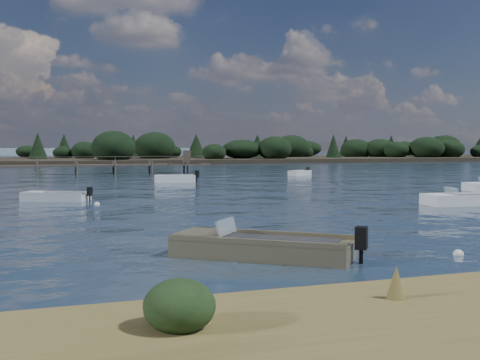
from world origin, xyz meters
name	(u,v)px	position (x,y,z in m)	size (l,w,h in m)	color
ground	(137,169)	(0.00, 60.00, 0.00)	(400.00, 400.00, 0.00)	#172637
tender_far_white	(175,180)	(-1.82, 29.09, 0.19)	(3.91, 1.62, 1.33)	white
dinghy_mid_grey	(56,198)	(-12.45, 13.87, 0.14)	(4.05, 3.06, 1.04)	#BABFC2
dinghy_near_olive	(262,251)	(-7.51, -6.77, 0.18)	(5.17, 4.67, 1.34)	brown
dinghy_mid_white_a	(469,202)	(8.76, 3.97, 0.16)	(5.44, 2.46, 1.25)	white
tender_far_grey_b	(300,174)	(13.93, 37.03, 0.16)	(3.21, 2.55, 1.13)	#BABFC2
buoy_a	(458,255)	(-1.95, -8.33, 0.00)	(0.32, 0.32, 0.32)	silver
buoy_c	(97,205)	(-10.41, 10.62, 0.00)	(0.32, 0.32, 0.32)	silver
far_headland	(223,152)	(25.00, 100.00, 1.96)	(190.00, 40.00, 5.80)	black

